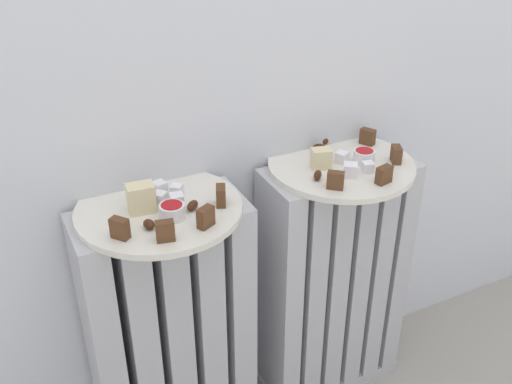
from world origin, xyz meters
TOP-DOWN VIEW (x-y plane):
  - radiator_left at (-0.19, 0.28)m, footprint 0.33×0.14m
  - radiator_right at (0.19, 0.28)m, footprint 0.33×0.14m
  - plate_left at (-0.19, 0.28)m, footprint 0.30×0.30m
  - plate_right at (0.19, 0.28)m, footprint 0.30×0.30m
  - dark_cake_slice_left_0 at (-0.28, 0.21)m, footprint 0.03×0.03m
  - dark_cake_slice_left_1 at (-0.21, 0.17)m, footprint 0.03×0.02m
  - dark_cake_slice_left_2 at (-0.14, 0.18)m, footprint 0.03×0.03m
  - dark_cake_slice_left_3 at (-0.09, 0.24)m, footprint 0.03×0.03m
  - marble_cake_slice_left_0 at (-0.22, 0.28)m, footprint 0.05×0.04m
  - turkish_delight_left_0 at (-0.17, 0.32)m, footprint 0.03×0.03m
  - turkish_delight_left_1 at (-0.19, 0.29)m, footprint 0.03×0.03m
  - turkish_delight_left_2 at (-0.15, 0.30)m, footprint 0.03×0.03m
  - turkish_delight_left_3 at (-0.16, 0.27)m, footprint 0.03×0.03m
  - medjool_date_left_0 at (-0.14, 0.24)m, footprint 0.03×0.03m
  - medjool_date_left_1 at (-0.23, 0.22)m, footprint 0.02×0.03m
  - jam_bowl_left at (-0.18, 0.23)m, footprint 0.04×0.04m
  - dark_cake_slice_right_0 at (0.12, 0.20)m, footprint 0.03×0.03m
  - dark_cake_slice_right_1 at (0.21, 0.17)m, footprint 0.03×0.02m
  - dark_cake_slice_right_2 at (0.29, 0.23)m, footprint 0.03×0.04m
  - dark_cake_slice_right_3 at (0.29, 0.33)m, footprint 0.03×0.04m
  - marble_cake_slice_right_0 at (0.14, 0.28)m, footprint 0.04×0.04m
  - turkish_delight_right_0 at (0.17, 0.22)m, footprint 0.04×0.04m
  - turkish_delight_right_1 at (0.19, 0.28)m, footprint 0.03×0.03m
  - turkish_delight_right_2 at (0.21, 0.22)m, footprint 0.03×0.03m
  - medjool_date_right_0 at (0.18, 0.34)m, footprint 0.03×0.03m
  - medjool_date_right_1 at (0.11, 0.24)m, footprint 0.03×0.03m
  - medjool_date_right_2 at (0.20, 0.37)m, footprint 0.03×0.03m
  - jam_bowl_right at (0.23, 0.26)m, footprint 0.04×0.04m
  - fork at (-0.19, 0.30)m, footprint 0.06×0.08m

SIDE VIEW (x-z plane):
  - radiator_right at x=0.19m, z-range 0.00..0.57m
  - radiator_left at x=-0.19m, z-range 0.00..0.57m
  - plate_left at x=-0.19m, z-range 0.58..0.59m
  - plate_right at x=0.19m, z-range 0.58..0.59m
  - fork at x=-0.19m, z-range 0.59..0.59m
  - medjool_date_left_1 at x=-0.23m, z-range 0.59..0.60m
  - medjool_date_left_0 at x=-0.14m, z-range 0.59..0.60m
  - medjool_date_right_0 at x=0.18m, z-range 0.59..0.61m
  - medjool_date_right_2 at x=0.20m, z-range 0.59..0.61m
  - medjool_date_right_1 at x=0.11m, z-range 0.59..0.61m
  - turkish_delight_left_2 at x=-0.15m, z-range 0.59..0.61m
  - turkish_delight_right_2 at x=0.21m, z-range 0.59..0.61m
  - turkish_delight_left_1 at x=-0.19m, z-range 0.59..0.61m
  - turkish_delight_right_1 at x=0.19m, z-range 0.59..0.61m
  - turkish_delight_left_0 at x=-0.17m, z-range 0.59..0.61m
  - turkish_delight_left_3 at x=-0.16m, z-range 0.59..0.61m
  - turkish_delight_right_0 at x=0.17m, z-range 0.59..0.61m
  - jam_bowl_left at x=-0.18m, z-range 0.59..0.62m
  - jam_bowl_right at x=0.23m, z-range 0.59..0.62m
  - dark_cake_slice_right_0 at x=0.12m, z-range 0.59..0.62m
  - dark_cake_slice_right_1 at x=0.21m, z-range 0.59..0.62m
  - dark_cake_slice_right_2 at x=0.29m, z-range 0.59..0.62m
  - dark_cake_slice_right_3 at x=0.29m, z-range 0.59..0.62m
  - dark_cake_slice_left_0 at x=-0.28m, z-range 0.59..0.62m
  - dark_cake_slice_left_1 at x=-0.21m, z-range 0.59..0.62m
  - dark_cake_slice_left_2 at x=-0.14m, z-range 0.59..0.62m
  - dark_cake_slice_left_3 at x=-0.09m, z-range 0.59..0.62m
  - marble_cake_slice_right_0 at x=0.14m, z-range 0.59..0.63m
  - marble_cake_slice_left_0 at x=-0.22m, z-range 0.59..0.64m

